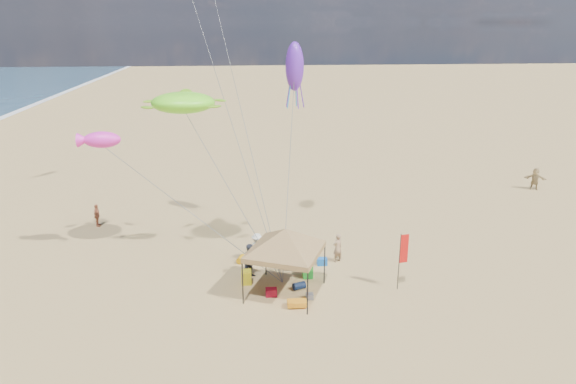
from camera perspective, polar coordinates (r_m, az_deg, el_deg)
name	(u,v)px	position (r m, az deg, el deg)	size (l,w,h in m)	color
ground	(293,288)	(26.32, 0.59, -10.34)	(280.00, 280.00, 0.00)	tan
canopy_tent	(285,231)	(24.46, -0.32, -4.29)	(5.77, 5.77, 3.86)	black
feather_flag	(403,252)	(25.96, 12.36, -6.40)	(0.44, 0.11, 2.92)	black
cooler_red	(271,292)	(25.53, -1.83, -10.83)	(0.54, 0.38, 0.38)	#A30D24
cooler_blue	(322,262)	(28.59, 3.72, -7.54)	(0.54, 0.38, 0.38)	blue
bag_navy	(299,286)	(26.12, 1.22, -10.14)	(0.36, 0.36, 0.60)	#0C1937
bag_orange	(241,259)	(28.93, -5.11, -7.28)	(0.36, 0.36, 0.60)	#CA8A0B
chair_green	(308,271)	(27.18, 2.15, -8.55)	(0.50, 0.50, 0.70)	green
chair_yellow	(246,277)	(26.63, -4.55, -9.20)	(0.50, 0.50, 0.70)	gold
crate_grey	(310,296)	(25.31, 2.37, -11.24)	(0.34, 0.30, 0.28)	slate
beach_cart	(297,303)	(24.61, 0.99, -11.97)	(0.90, 0.50, 0.24)	orange
person_near_a	(337,248)	(28.76, 5.39, -6.05)	(0.59, 0.39, 1.63)	#A37F5D
person_near_b	(251,261)	(26.99, -4.07, -7.47)	(0.88, 0.69, 1.82)	#393E4E
person_near_c	(257,248)	(28.72, -3.38, -6.04)	(1.05, 0.60, 1.63)	silver
person_far_a	(97,215)	(35.65, -20.03, -2.40)	(0.87, 0.36, 1.49)	#B76B46
person_far_c	(535,179)	(45.16, 25.25, 1.30)	(1.61, 0.51, 1.74)	tan
turtle_kite	(183,103)	(27.57, -11.33, 9.49)	(3.24, 2.59, 1.08)	#74FF24
fish_kite	(102,140)	(28.93, -19.54, 5.37)	(1.92, 0.96, 0.85)	#FF2DCB
squid_kite	(295,66)	(31.32, 0.73, 13.47)	(1.08, 1.08, 2.81)	#6626C2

